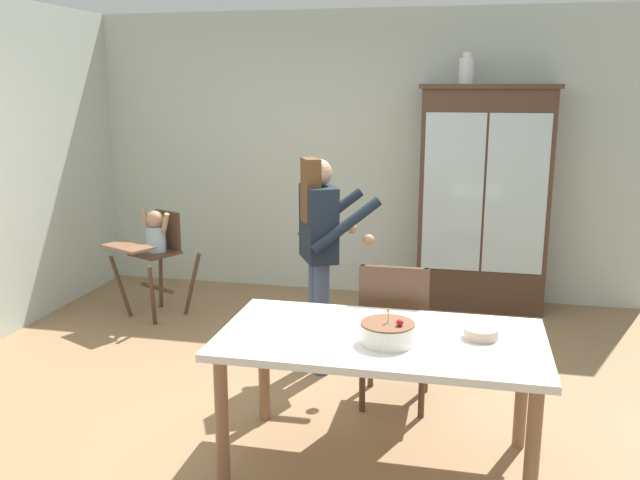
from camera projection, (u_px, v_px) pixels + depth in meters
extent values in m
plane|color=#93704C|center=(291.00, 409.00, 4.31)|extent=(6.24, 6.24, 0.00)
cube|color=beige|center=(360.00, 155.00, 6.51)|extent=(5.32, 0.06, 2.70)
cube|color=#4C3323|center=(483.00, 201.00, 6.09)|extent=(1.13, 0.42, 1.98)
cube|color=#4C3323|center=(490.00, 86.00, 5.87)|extent=(1.19, 0.48, 0.04)
cube|color=silver|center=(453.00, 193.00, 5.92)|extent=(0.51, 0.01, 1.39)
cube|color=silver|center=(516.00, 195.00, 5.81)|extent=(0.51, 0.01, 1.39)
cube|color=#4C3323|center=(484.00, 190.00, 6.07)|extent=(1.05, 0.36, 0.02)
cylinder|color=white|center=(466.00, 71.00, 5.88)|extent=(0.13, 0.13, 0.22)
cylinder|color=white|center=(467.00, 55.00, 5.85)|extent=(0.07, 0.07, 0.05)
cylinder|color=#4C3323|center=(121.00, 286.00, 5.97)|extent=(0.18, 0.09, 0.56)
cylinder|color=#4C3323|center=(152.00, 296.00, 5.70)|extent=(0.09, 0.18, 0.56)
cylinder|color=#4C3323|center=(161.00, 275.00, 6.31)|extent=(0.09, 0.18, 0.56)
cylinder|color=#4C3323|center=(192.00, 284.00, 6.04)|extent=(0.18, 0.09, 0.56)
cube|color=#4C3323|center=(157.00, 288.00, 6.01)|extent=(0.40, 0.22, 0.02)
cube|color=#4C3323|center=(155.00, 253.00, 5.94)|extent=(0.45, 0.45, 0.02)
cube|color=#4C3323|center=(168.00, 230.00, 6.02)|extent=(0.29, 0.16, 0.34)
cube|color=brown|center=(128.00, 247.00, 5.71)|extent=(0.50, 0.41, 0.02)
cylinder|color=#9EBCD1|center=(156.00, 239.00, 5.93)|extent=(0.17, 0.17, 0.22)
sphere|color=tan|center=(155.00, 219.00, 5.89)|extent=(0.15, 0.15, 0.15)
cylinder|color=tan|center=(145.00, 218.00, 5.97)|extent=(0.11, 0.08, 0.17)
cylinder|color=tan|center=(165.00, 222.00, 5.80)|extent=(0.11, 0.08, 0.17)
cylinder|color=#3D4C6B|center=(322.00, 319.00, 4.75)|extent=(0.11, 0.11, 0.82)
cylinder|color=#3D4C6B|center=(316.00, 311.00, 4.91)|extent=(0.11, 0.11, 0.82)
cube|color=#19232D|center=(319.00, 223.00, 4.68)|extent=(0.34, 0.41, 0.52)
cube|color=white|center=(333.00, 222.00, 4.71)|extent=(0.03, 0.06, 0.49)
sphere|color=tan|center=(319.00, 173.00, 4.60)|extent=(0.19, 0.19, 0.19)
cube|color=brown|center=(311.00, 191.00, 4.62)|extent=(0.18, 0.22, 0.44)
cylinder|color=#19232D|center=(346.00, 225.00, 4.52)|extent=(0.47, 0.28, 0.37)
sphere|color=tan|center=(369.00, 240.00, 4.58)|extent=(0.08, 0.08, 0.08)
cylinder|color=#19232D|center=(331.00, 214.00, 4.90)|extent=(0.47, 0.28, 0.37)
sphere|color=tan|center=(352.00, 228.00, 4.96)|extent=(0.08, 0.08, 0.08)
cube|color=silver|center=(381.00, 339.00, 3.53)|extent=(1.69, 0.90, 0.04)
cylinder|color=brown|center=(222.00, 421.00, 3.43)|extent=(0.07, 0.07, 0.70)
cylinder|color=brown|center=(532.00, 456.00, 3.11)|extent=(0.07, 0.07, 0.70)
cylinder|color=brown|center=(264.00, 365.00, 4.11)|extent=(0.07, 0.07, 0.70)
cylinder|color=brown|center=(522.00, 389.00, 3.79)|extent=(0.07, 0.07, 0.70)
cylinder|color=white|center=(388.00, 334.00, 3.41)|extent=(0.28, 0.28, 0.10)
cylinder|color=brown|center=(388.00, 323.00, 3.40)|extent=(0.27, 0.27, 0.01)
cylinder|color=#F2E5CC|center=(388.00, 317.00, 3.39)|extent=(0.01, 0.01, 0.06)
cone|color=yellow|center=(388.00, 309.00, 3.38)|extent=(0.02, 0.02, 0.02)
sphere|color=red|center=(400.00, 323.00, 3.35)|extent=(0.04, 0.04, 0.04)
cylinder|color=#C6AD93|center=(481.00, 333.00, 3.48)|extent=(0.18, 0.18, 0.05)
cylinder|color=#4C3323|center=(426.00, 360.00, 4.51)|extent=(0.04, 0.04, 0.45)
cylinder|color=#4C3323|center=(371.00, 355.00, 4.59)|extent=(0.04, 0.04, 0.45)
cylinder|color=#4C3323|center=(422.00, 383.00, 4.16)|extent=(0.04, 0.04, 0.45)
cylinder|color=#4C3323|center=(362.00, 378.00, 4.23)|extent=(0.04, 0.04, 0.45)
cube|color=brown|center=(396.00, 334.00, 4.32)|extent=(0.44, 0.44, 0.03)
cube|color=#4C3323|center=(393.00, 305.00, 4.07)|extent=(0.42, 0.04, 0.48)
cylinder|color=#4C3323|center=(425.00, 308.00, 4.03)|extent=(0.03, 0.03, 0.48)
cylinder|color=#4C3323|center=(362.00, 303.00, 4.11)|extent=(0.03, 0.03, 0.48)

